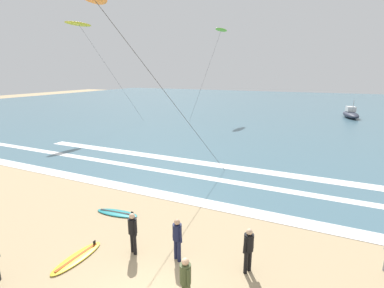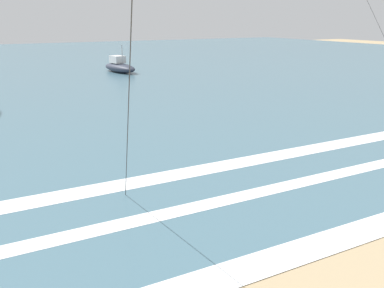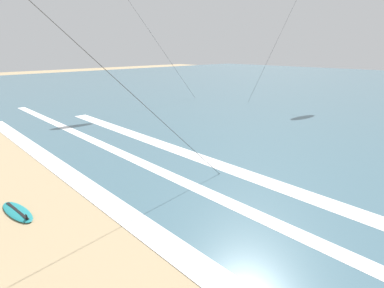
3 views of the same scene
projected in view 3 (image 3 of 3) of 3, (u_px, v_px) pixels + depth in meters
wave_foam_shoreline at (124, 214)px, 10.41m from camera, size 38.24×0.93×0.01m
wave_foam_mid_break at (220, 198)px, 11.48m from camera, size 52.05×0.66×0.01m
wave_foam_outer_break at (300, 194)px, 11.83m from camera, size 40.76×0.98×0.01m
surfboard_foreground_flat at (17, 212)px, 10.48m from camera, size 2.15×0.83×0.25m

